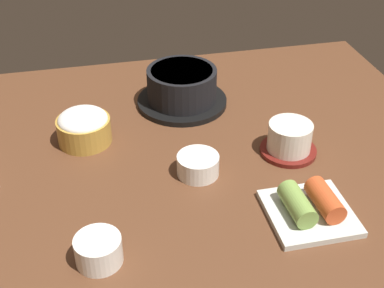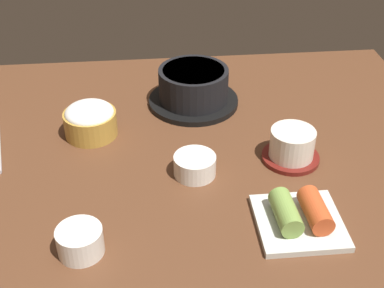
% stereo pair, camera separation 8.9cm
% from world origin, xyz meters
% --- Properties ---
extents(dining_table, '(1.00, 0.76, 0.02)m').
position_xyz_m(dining_table, '(0.00, 0.00, 0.01)').
color(dining_table, '#56331E').
rests_on(dining_table, ground).
extents(stone_pot, '(0.18, 0.18, 0.08)m').
position_xyz_m(stone_pot, '(0.04, 0.17, 0.06)').
color(stone_pot, black).
rests_on(stone_pot, dining_table).
extents(rice_bowl, '(0.10, 0.10, 0.06)m').
position_xyz_m(rice_bowl, '(-0.16, 0.07, 0.05)').
color(rice_bowl, '#B78C38').
rests_on(rice_bowl, dining_table).
extents(tea_cup_with_saucer, '(0.10, 0.10, 0.06)m').
position_xyz_m(tea_cup_with_saucer, '(0.19, -0.04, 0.05)').
color(tea_cup_with_saucer, maroon).
rests_on(tea_cup_with_saucer, dining_table).
extents(banchan_cup_center, '(0.07, 0.07, 0.03)m').
position_xyz_m(banchan_cup_center, '(0.02, -0.06, 0.04)').
color(banchan_cup_center, white).
rests_on(banchan_cup_center, dining_table).
extents(kimchi_plate, '(0.12, 0.12, 0.04)m').
position_xyz_m(kimchi_plate, '(0.16, -0.20, 0.04)').
color(kimchi_plate, silver).
rests_on(kimchi_plate, dining_table).
extents(side_bowl_near, '(0.06, 0.06, 0.04)m').
position_xyz_m(side_bowl_near, '(-0.15, -0.22, 0.04)').
color(side_bowl_near, white).
rests_on(side_bowl_near, dining_table).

